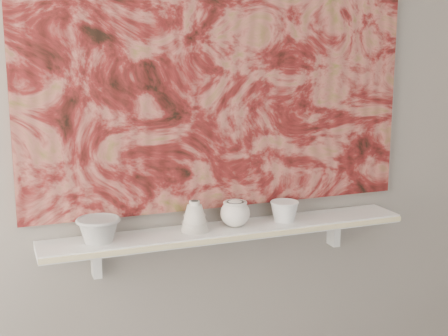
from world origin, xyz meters
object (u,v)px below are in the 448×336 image
bell_vessel (195,216)px  shelf (230,231)px  painting (222,61)px  bowl_grey (99,229)px  cup_cream (235,213)px  bowl_white (284,211)px

bell_vessel → shelf: bearing=0.0°
painting → bowl_grey: size_ratio=9.76×
shelf → bell_vessel: bearing=180.0°
painting → bell_vessel: 0.58m
painting → cup_cream: (0.02, -0.08, -0.56)m
shelf → painting: 0.63m
bowl_grey → bell_vessel: bearing=0.0°
bowl_grey → painting: bearing=9.4°
bell_vessel → bowl_white: bearing=0.0°
bowl_grey → bowl_white: bearing=0.0°
bowl_grey → shelf: bearing=0.0°
bell_vessel → bowl_white: 0.37m
shelf → bell_vessel: size_ratio=12.27×
painting → bell_vessel: painting is taller
shelf → bowl_white: size_ratio=12.70×
bell_vessel → bowl_white: bell_vessel is taller
shelf → cup_cream: (0.02, 0.00, 0.07)m
shelf → painting: bearing=90.0°
bowl_grey → cup_cream: (0.51, 0.00, 0.01)m
bowl_grey → cup_cream: bearing=0.0°
bowl_grey → bowl_white: size_ratio=1.39×
bowl_white → bell_vessel: bearing=180.0°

